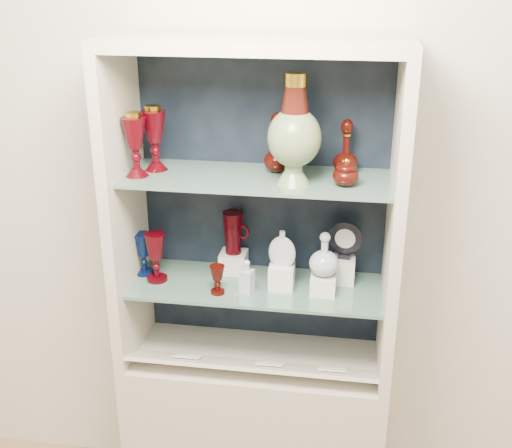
% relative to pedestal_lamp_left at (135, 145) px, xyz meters
% --- Properties ---
extents(wall_back, '(3.50, 0.02, 2.80)m').
position_rel_pedestal_lamp_left_xyz_m(wall_back, '(0.41, 0.26, -0.18)').
color(wall_back, beige).
rests_on(wall_back, ground).
extents(cabinet_base, '(1.00, 0.40, 0.75)m').
position_rel_pedestal_lamp_left_xyz_m(cabinet_base, '(0.41, 0.04, -1.21)').
color(cabinet_base, beige).
rests_on(cabinet_base, ground).
extents(cabinet_back_panel, '(0.98, 0.02, 1.15)m').
position_rel_pedestal_lamp_left_xyz_m(cabinet_back_panel, '(0.41, 0.23, -0.26)').
color(cabinet_back_panel, black).
rests_on(cabinet_back_panel, cabinet_base).
extents(cabinet_side_left, '(0.04, 0.40, 1.15)m').
position_rel_pedestal_lamp_left_xyz_m(cabinet_side_left, '(-0.07, 0.04, -0.26)').
color(cabinet_side_left, beige).
rests_on(cabinet_side_left, cabinet_base).
extents(cabinet_side_right, '(0.04, 0.40, 1.15)m').
position_rel_pedestal_lamp_left_xyz_m(cabinet_side_right, '(0.89, 0.04, -0.26)').
color(cabinet_side_right, beige).
rests_on(cabinet_side_right, cabinet_base).
extents(cabinet_top_cap, '(1.00, 0.40, 0.04)m').
position_rel_pedestal_lamp_left_xyz_m(cabinet_top_cap, '(0.41, 0.04, 0.34)').
color(cabinet_top_cap, beige).
rests_on(cabinet_top_cap, cabinet_side_left).
extents(shelf_lower, '(0.92, 0.34, 0.01)m').
position_rel_pedestal_lamp_left_xyz_m(shelf_lower, '(0.41, 0.06, -0.54)').
color(shelf_lower, slate).
rests_on(shelf_lower, cabinet_side_left).
extents(shelf_upper, '(0.92, 0.34, 0.01)m').
position_rel_pedestal_lamp_left_xyz_m(shelf_upper, '(0.41, 0.06, -0.12)').
color(shelf_upper, slate).
rests_on(shelf_upper, cabinet_side_left).
extents(label_ledge, '(0.92, 0.17, 0.09)m').
position_rel_pedestal_lamp_left_xyz_m(label_ledge, '(0.41, -0.07, -0.80)').
color(label_ledge, beige).
rests_on(label_ledge, cabinet_base).
extents(label_card_0, '(0.10, 0.06, 0.03)m').
position_rel_pedestal_lamp_left_xyz_m(label_card_0, '(0.17, -0.07, -0.79)').
color(label_card_0, white).
rests_on(label_card_0, label_ledge).
extents(label_card_1, '(0.10, 0.06, 0.03)m').
position_rel_pedestal_lamp_left_xyz_m(label_card_1, '(0.71, -0.07, -0.79)').
color(label_card_1, white).
rests_on(label_card_1, label_ledge).
extents(label_card_2, '(0.10, 0.06, 0.03)m').
position_rel_pedestal_lamp_left_xyz_m(label_card_2, '(0.48, -0.07, -0.79)').
color(label_card_2, white).
rests_on(label_card_2, label_ledge).
extents(pedestal_lamp_left, '(0.11, 0.11, 0.22)m').
position_rel_pedestal_lamp_left_xyz_m(pedestal_lamp_left, '(0.00, 0.00, 0.00)').
color(pedestal_lamp_left, '#400309').
rests_on(pedestal_lamp_left, shelf_upper).
extents(pedestal_lamp_right, '(0.10, 0.10, 0.23)m').
position_rel_pedestal_lamp_left_xyz_m(pedestal_lamp_right, '(0.04, 0.08, 0.00)').
color(pedestal_lamp_right, '#400309').
rests_on(pedestal_lamp_right, shelf_upper).
extents(enamel_urn, '(0.19, 0.19, 0.37)m').
position_rel_pedestal_lamp_left_xyz_m(enamel_urn, '(0.54, 0.00, 0.07)').
color(enamel_urn, '#103F26').
rests_on(enamel_urn, shelf_upper).
extents(ruby_decanter_a, '(0.11, 0.11, 0.24)m').
position_rel_pedestal_lamp_left_xyz_m(ruby_decanter_a, '(0.47, 0.12, 0.01)').
color(ruby_decanter_a, '#3A0C06').
rests_on(ruby_decanter_a, shelf_upper).
extents(ruby_decanter_b, '(0.11, 0.11, 0.20)m').
position_rel_pedestal_lamp_left_xyz_m(ruby_decanter_b, '(0.71, 0.15, -0.01)').
color(ruby_decanter_b, '#3A0C06').
rests_on(ruby_decanter_b, shelf_upper).
extents(lidded_bowl, '(0.10, 0.10, 0.10)m').
position_rel_pedestal_lamp_left_xyz_m(lidded_bowl, '(0.72, 0.00, -0.06)').
color(lidded_bowl, '#3A0C06').
rests_on(lidded_bowl, shelf_upper).
extents(cobalt_goblet, '(0.09, 0.09, 0.17)m').
position_rel_pedestal_lamp_left_xyz_m(cobalt_goblet, '(-0.03, 0.08, -0.45)').
color(cobalt_goblet, '#071545').
rests_on(cobalt_goblet, shelf_lower).
extents(ruby_goblet_tall, '(0.10, 0.10, 0.19)m').
position_rel_pedestal_lamp_left_xyz_m(ruby_goblet_tall, '(0.04, 0.03, -0.44)').
color(ruby_goblet_tall, '#400309').
rests_on(ruby_goblet_tall, shelf_lower).
extents(ruby_goblet_small, '(0.06, 0.06, 0.11)m').
position_rel_pedestal_lamp_left_xyz_m(ruby_goblet_small, '(0.28, -0.03, -0.48)').
color(ruby_goblet_small, '#3A0C06').
rests_on(ruby_goblet_small, shelf_lower).
extents(riser_ruby_pitcher, '(0.10, 0.10, 0.08)m').
position_rel_pedestal_lamp_left_xyz_m(riser_ruby_pitcher, '(0.31, 0.15, -0.49)').
color(riser_ruby_pitcher, silver).
rests_on(riser_ruby_pitcher, shelf_lower).
extents(ruby_pitcher, '(0.14, 0.10, 0.16)m').
position_rel_pedestal_lamp_left_xyz_m(ruby_pitcher, '(0.31, 0.15, -0.37)').
color(ruby_pitcher, '#400309').
rests_on(ruby_pitcher, riser_ruby_pitcher).
extents(clear_square_bottle, '(0.06, 0.06, 0.13)m').
position_rel_pedestal_lamp_left_xyz_m(clear_square_bottle, '(0.39, -0.01, -0.47)').
color(clear_square_bottle, '#A5B2C0').
rests_on(clear_square_bottle, shelf_lower).
extents(riser_flat_flask, '(0.09, 0.09, 0.09)m').
position_rel_pedestal_lamp_left_xyz_m(riser_flat_flask, '(0.51, 0.05, -0.49)').
color(riser_flat_flask, silver).
rests_on(riser_flat_flask, shelf_lower).
extents(flat_flask, '(0.10, 0.05, 0.14)m').
position_rel_pedestal_lamp_left_xyz_m(flat_flask, '(0.51, 0.05, -0.37)').
color(flat_flask, silver).
rests_on(flat_flask, riser_flat_flask).
extents(riser_clear_round_decanter, '(0.09, 0.09, 0.07)m').
position_rel_pedestal_lamp_left_xyz_m(riser_clear_round_decanter, '(0.66, 0.03, -0.50)').
color(riser_clear_round_decanter, silver).
rests_on(riser_clear_round_decanter, shelf_lower).
extents(clear_round_decanter, '(0.14, 0.14, 0.16)m').
position_rel_pedestal_lamp_left_xyz_m(clear_round_decanter, '(0.66, 0.03, -0.38)').
color(clear_round_decanter, '#A5B2C0').
rests_on(clear_round_decanter, riser_clear_round_decanter).
extents(riser_cameo_medallion, '(0.08, 0.08, 0.10)m').
position_rel_pedestal_lamp_left_xyz_m(riser_cameo_medallion, '(0.73, 0.13, -0.48)').
color(riser_cameo_medallion, silver).
rests_on(riser_cameo_medallion, shelf_lower).
extents(cameo_medallion, '(0.13, 0.06, 0.15)m').
position_rel_pedestal_lamp_left_xyz_m(cameo_medallion, '(0.73, 0.13, -0.36)').
color(cameo_medallion, black).
rests_on(cameo_medallion, riser_cameo_medallion).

